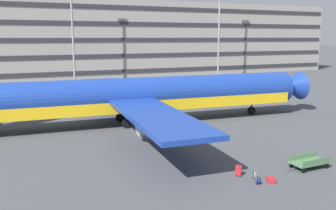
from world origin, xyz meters
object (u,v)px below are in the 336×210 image
at_px(backpack_red, 258,181).
at_px(baggage_cart, 309,162).
at_px(backpack_navy, 256,175).
at_px(suitcase_black, 238,170).
at_px(airliner, 133,97).
at_px(suitcase_upright, 271,180).

bearing_deg(backpack_red, baggage_cart, 10.46).
relative_size(backpack_navy, baggage_cart, 0.16).
bearing_deg(backpack_navy, baggage_cart, 2.18).
height_order(suitcase_black, baggage_cart, suitcase_black).
height_order(airliner, suitcase_black, airliner).
bearing_deg(suitcase_upright, backpack_navy, 131.16).
bearing_deg(suitcase_black, suitcase_upright, -50.78).
bearing_deg(suitcase_black, baggage_cart, -7.71).
bearing_deg(suitcase_upright, airliner, 99.43).
distance_m(backpack_navy, baggage_cart, 4.58).
height_order(backpack_navy, baggage_cart, baggage_cart).
relative_size(suitcase_upright, baggage_cart, 0.28).
bearing_deg(airliner, backpack_red, -83.75).
distance_m(suitcase_upright, backpack_red, 1.03).
distance_m(airliner, baggage_cart, 18.69).
bearing_deg(backpack_red, airliner, 96.25).
xyz_separation_m(backpack_navy, baggage_cart, (4.57, 0.17, 0.19)).
relative_size(suitcase_black, backpack_red, 1.68).
height_order(backpack_navy, backpack_red, backpack_navy).
bearing_deg(backpack_red, suitcase_black, 100.08).
distance_m(airliner, backpack_navy, 17.71).
xyz_separation_m(suitcase_upright, backpack_red, (-1.02, -0.02, 0.11)).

